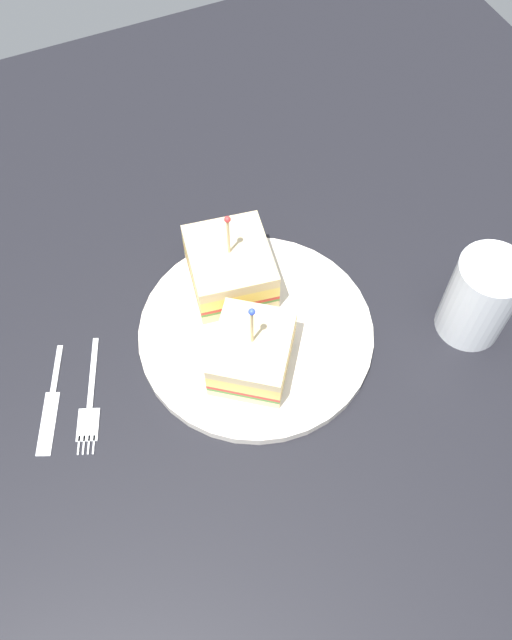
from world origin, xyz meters
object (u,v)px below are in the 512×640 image
object	(u,v)px
sandwich_half_front	(252,353)
fork	(89,407)
sandwich_half_back	(229,267)
drink_glass	(479,300)
knife	(51,405)
plate	(256,332)

from	to	relation	value
sandwich_half_front	fork	size ratio (longest dim) A/B	0.91
sandwich_half_front	sandwich_half_back	distance (cm)	11.00
drink_glass	knife	xyz separation A→B (cm)	(-45.14, 9.30, -4.72)
plate	knife	bearing A→B (deg)	177.64
plate	sandwich_half_front	size ratio (longest dim) A/B	2.20
drink_glass	knife	bearing A→B (deg)	168.36
plate	fork	world-z (taller)	plate
drink_glass	knife	size ratio (longest dim) A/B	0.88
sandwich_half_front	drink_glass	bearing A→B (deg)	-10.74
plate	drink_glass	distance (cm)	24.06
plate	sandwich_half_back	distance (cm)	7.82
sandwich_half_back	drink_glass	distance (cm)	27.06
sandwich_half_front	drink_glass	world-z (taller)	sandwich_half_front
sandwich_half_back	drink_glass	xyz separation A→B (cm)	(22.23, -15.41, 0.95)
sandwich_half_front	fork	bearing A→B (deg)	170.97
plate	sandwich_half_back	size ratio (longest dim) A/B	2.29
plate	drink_glass	bearing A→B (deg)	-20.67
plate	knife	distance (cm)	23.01
sandwich_half_back	knife	distance (cm)	24.01
sandwich_half_front	drink_glass	size ratio (longest dim) A/B	1.10
knife	fork	bearing A→B (deg)	-28.57
sandwich_half_back	fork	size ratio (longest dim) A/B	0.87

